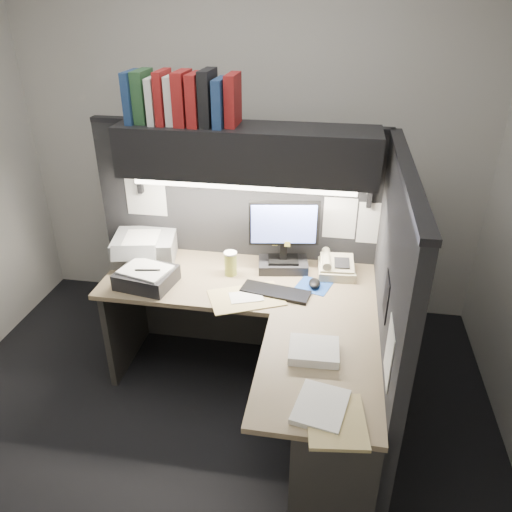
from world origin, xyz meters
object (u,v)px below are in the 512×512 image
(overhead_shelf, at_px, (247,152))
(notebook_stack, at_px, (147,277))
(desk, at_px, (277,381))
(telephone, at_px, (336,267))
(monitor, at_px, (284,243))
(coffee_cup, at_px, (231,264))
(keyboard, at_px, (275,292))
(printer, at_px, (145,247))

(overhead_shelf, bearing_deg, notebook_stack, -149.07)
(desk, xyz_separation_m, telephone, (0.28, 0.74, 0.33))
(overhead_shelf, height_order, telephone, overhead_shelf)
(monitor, relative_size, telephone, 1.98)
(coffee_cup, distance_m, notebook_stack, 0.53)
(telephone, height_order, notebook_stack, notebook_stack)
(overhead_shelf, bearing_deg, keyboard, -54.22)
(keyboard, bearing_deg, coffee_cup, 160.29)
(telephone, xyz_separation_m, printer, (-1.28, 0.01, 0.03))
(monitor, xyz_separation_m, keyboard, (-0.01, -0.30, -0.18))
(keyboard, bearing_deg, desk, -70.18)
(desk, relative_size, keyboard, 4.09)
(overhead_shelf, distance_m, printer, 0.99)
(printer, bearing_deg, overhead_shelf, -10.34)
(keyboard, relative_size, coffee_cup, 2.80)
(overhead_shelf, xyz_separation_m, monitor, (0.23, -0.01, -0.58))
(telephone, bearing_deg, keyboard, -144.20)
(notebook_stack, bearing_deg, monitor, 22.17)
(monitor, bearing_deg, printer, 170.44)
(monitor, distance_m, printer, 0.95)
(monitor, bearing_deg, overhead_shelf, 167.33)
(monitor, height_order, printer, monitor)
(desk, relative_size, monitor, 3.57)
(coffee_cup, height_order, printer, printer)
(overhead_shelf, distance_m, telephone, 0.93)
(printer, relative_size, notebook_stack, 1.22)
(keyboard, relative_size, printer, 1.03)
(desk, distance_m, keyboard, 0.54)
(desk, bearing_deg, notebook_stack, 154.91)
(telephone, relative_size, printer, 0.60)
(desk, xyz_separation_m, coffee_cup, (-0.39, 0.62, 0.36))
(desk, relative_size, notebook_stack, 5.15)
(overhead_shelf, relative_size, keyboard, 3.73)
(monitor, height_order, notebook_stack, monitor)
(telephone, xyz_separation_m, coffee_cup, (-0.67, -0.12, 0.03))
(notebook_stack, bearing_deg, keyboard, 2.13)
(printer, bearing_deg, keyboard, -29.16)
(overhead_shelf, bearing_deg, monitor, -3.47)
(monitor, bearing_deg, desk, -94.09)
(overhead_shelf, height_order, notebook_stack, overhead_shelf)
(overhead_shelf, relative_size, coffee_cup, 10.45)
(monitor, relative_size, notebook_stack, 1.44)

